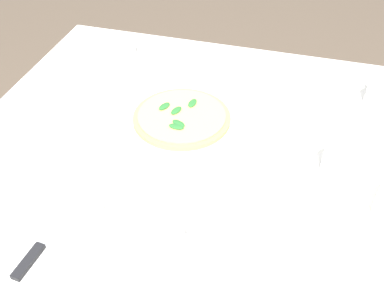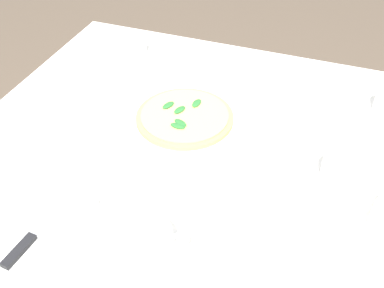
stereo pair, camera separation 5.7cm
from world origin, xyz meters
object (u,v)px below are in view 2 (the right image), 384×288
(coffee_cup_far_right, at_px, (152,244))
(napkin_folded, at_px, (39,236))
(pizza_plate, at_px, (185,121))
(pizza, at_px, (185,117))
(dinner_knife, at_px, (38,230))
(menu_card, at_px, (132,42))
(coffee_cup_far_left, at_px, (340,171))

(coffee_cup_far_right, height_order, napkin_folded, coffee_cup_far_right)
(pizza_plate, bearing_deg, pizza, 105.02)
(coffee_cup_far_right, bearing_deg, dinner_knife, 100.79)
(napkin_folded, height_order, menu_card, menu_card)
(coffee_cup_far_right, bearing_deg, menu_card, 28.37)
(coffee_cup_far_right, distance_m, coffee_cup_far_left, 0.42)
(pizza_plate, bearing_deg, coffee_cup_far_right, -168.12)
(pizza, xyz_separation_m, coffee_cup_far_right, (-0.37, -0.08, 0.00))
(pizza, xyz_separation_m, menu_card, (0.28, 0.28, 0.01))
(pizza_plate, distance_m, napkin_folded, 0.43)
(pizza, distance_m, napkin_folded, 0.43)
(pizza_plate, xyz_separation_m, dinner_knife, (-0.41, 0.13, 0.01))
(pizza, xyz_separation_m, coffee_cup_far_left, (-0.07, -0.37, 0.01))
(pizza, bearing_deg, coffee_cup_far_right, -168.08)
(coffee_cup_far_right, relative_size, coffee_cup_far_left, 0.99)
(pizza_plate, relative_size, pizza, 1.45)
(coffee_cup_far_right, distance_m, menu_card, 0.74)
(dinner_knife, bearing_deg, pizza, -12.34)
(menu_card, bearing_deg, napkin_folded, 98.54)
(coffee_cup_far_left, xyz_separation_m, napkin_folded, (-0.34, 0.50, -0.02))
(pizza, distance_m, coffee_cup_far_right, 0.38)
(dinner_knife, distance_m, menu_card, 0.71)
(pizza, height_order, dinner_knife, pizza)
(pizza_plate, height_order, menu_card, menu_card)
(coffee_cup_far_left, bearing_deg, pizza_plate, 79.06)
(napkin_folded, bearing_deg, pizza_plate, -18.58)
(pizza_plate, bearing_deg, menu_card, 44.18)
(pizza_plate, distance_m, dinner_knife, 0.43)
(pizza_plate, bearing_deg, dinner_knife, 162.22)
(coffee_cup_far_right, bearing_deg, pizza_plate, 11.88)
(pizza_plate, height_order, dinner_knife, dinner_knife)
(pizza_plate, xyz_separation_m, napkin_folded, (-0.41, 0.13, -0.00))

